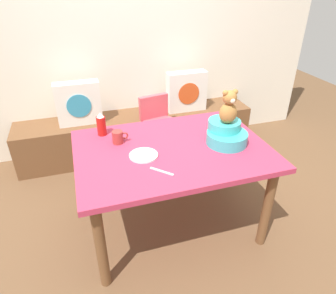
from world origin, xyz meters
name	(u,v)px	position (x,y,z in m)	size (l,w,h in m)	color
ground_plane	(172,223)	(0.00, 0.00, 0.00)	(8.00, 8.00, 0.00)	brown
back_wall	(127,31)	(0.00, 1.51, 1.30)	(4.40, 0.10, 2.60)	silver
window_bench	(138,133)	(0.00, 1.24, 0.23)	(2.60, 0.44, 0.46)	brown
pillow_floral_left	(79,103)	(-0.60, 1.22, 0.68)	(0.44, 0.15, 0.44)	white
pillow_floral_right	(187,91)	(0.57, 1.22, 0.68)	(0.44, 0.15, 0.44)	white
book_stack	(151,111)	(0.16, 1.24, 0.49)	(0.20, 0.14, 0.06)	#8486C4
dining_table	(172,159)	(0.00, 0.00, 0.65)	(1.38, 0.99, 0.74)	#B73351
highchair	(160,125)	(0.13, 0.81, 0.52)	(0.38, 0.49, 0.79)	#D84C59
infant_seat_teal	(226,133)	(0.40, -0.04, 0.81)	(0.30, 0.33, 0.16)	#39B2B4
teddy_bear	(229,108)	(0.40, -0.04, 1.02)	(0.13, 0.12, 0.25)	#A77238
ketchup_bottle	(101,124)	(-0.46, 0.36, 0.83)	(0.07, 0.07, 0.18)	red
coffee_mug	(118,137)	(-0.36, 0.19, 0.79)	(0.12, 0.08, 0.09)	#9E332D
dinner_plate_near	(144,155)	(-0.22, -0.05, 0.75)	(0.20, 0.20, 0.01)	white
table_fork	(162,171)	(-0.16, -0.27, 0.74)	(0.02, 0.17, 0.01)	silver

